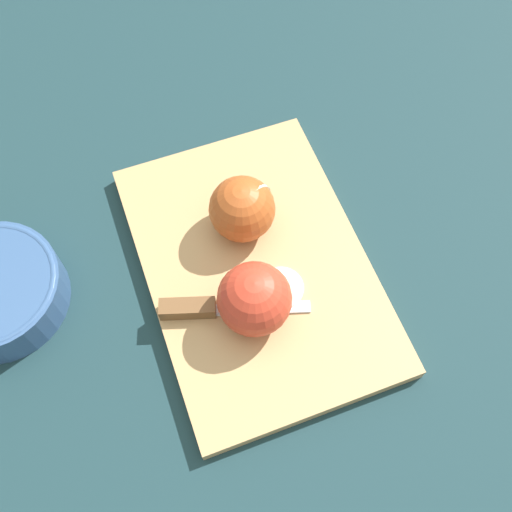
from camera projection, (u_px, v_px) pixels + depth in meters
ground_plane at (256, 271)px, 0.71m from camera, size 4.00×4.00×0.00m
cutting_board at (256, 267)px, 0.70m from camera, size 0.38×0.27×0.02m
apple_half_left at (245, 209)px, 0.68m from camera, size 0.08×0.08×0.08m
apple_half_right at (255, 299)px, 0.63m from camera, size 0.08×0.08×0.08m
knife at (200, 308)px, 0.66m from camera, size 0.06×0.17×0.02m
apple_slice at (281, 288)px, 0.68m from camera, size 0.05×0.05×0.01m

